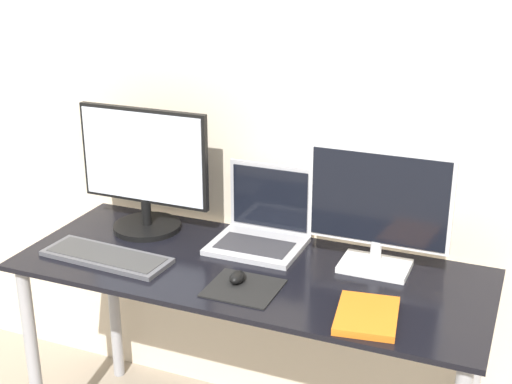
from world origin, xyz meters
TOP-DOWN VIEW (x-y plane):
  - wall_back at (0.00, 0.68)m, footprint 7.00×0.05m
  - desk at (0.00, 0.31)m, footprint 1.57×0.62m
  - monitor_left at (-0.48, 0.46)m, footprint 0.50×0.25m
  - monitor_right at (0.38, 0.46)m, footprint 0.46×0.16m
  - laptop at (-0.04, 0.51)m, footprint 0.31×0.27m
  - keyboard at (-0.47, 0.18)m, footprint 0.46×0.18m
  - mousepad at (0.04, 0.17)m, footprint 0.22×0.20m
  - mouse at (0.01, 0.19)m, footprint 0.05×0.07m
  - book at (0.44, 0.14)m, footprint 0.20×0.25m

SIDE VIEW (x-z plane):
  - desk at x=0.00m, z-range 0.27..1.04m
  - mousepad at x=0.04m, z-range 0.77..0.78m
  - keyboard at x=-0.47m, z-range 0.77..0.79m
  - book at x=0.44m, z-range 0.77..0.79m
  - mouse at x=0.01m, z-range 0.78..0.81m
  - laptop at x=-0.04m, z-range 0.70..0.97m
  - monitor_right at x=0.38m, z-range 0.78..1.19m
  - monitor_left at x=-0.48m, z-range 0.77..1.23m
  - wall_back at x=0.00m, z-range 0.00..2.50m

